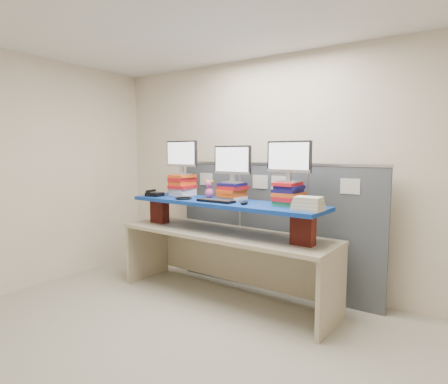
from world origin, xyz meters
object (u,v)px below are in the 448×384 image
Objects in this scene: blue_board at (224,203)px; desk_phone at (154,194)px; monitor_right at (289,159)px; monitor_center at (232,162)px; keyboard at (216,201)px; desk at (224,245)px; monitor_left at (182,155)px.

desk_phone is at bearing -171.90° from blue_board.
blue_board is 0.88m from monitor_right.
desk_phone is (-1.69, -0.19, -0.44)m from monitor_right.
keyboard is at bearing -100.98° from monitor_center.
desk is 0.48m from blue_board.
monitor_left is at bearing 160.92° from keyboard.
monitor_left reaches higher than desk_phone.
keyboard is at bearing -18.49° from monitor_left.
monitor_left reaches higher than blue_board.
monitor_right is (0.73, 0.09, 0.49)m from blue_board.
monitor_left is at bearing -180.00° from monitor_center.
desk is 0.53m from keyboard.
desk_phone is at bearing -171.90° from desk.
keyboard is 2.11× the size of desk_phone.
monitor_left is 0.77m from monitor_center.
blue_board is at bearing 81.35° from keyboard.
monitor_right is 0.90m from keyboard.
monitor_right is at bearing 9.32° from desk.
blue_board is 11.15× the size of desk_phone.
desk_phone is at bearing -131.70° from monitor_left.
blue_board is at bearing -9.14° from monitor_left.
desk_phone is at bearing -171.38° from monitor_right.
monitor_center is 2.31× the size of desk_phone.
monitor_left reaches higher than desk.
monitor_right is at bearing 17.43° from keyboard.
monitor_center is 0.69m from monitor_right.
monitor_center is 1.10m from desk_phone.
desk is 12.42× the size of desk_phone.
blue_board is 0.47m from monitor_center.
desk is 5.37× the size of monitor_left.
monitor_center is 1.10× the size of keyboard.
monitor_left is at bearing 170.86° from desk.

